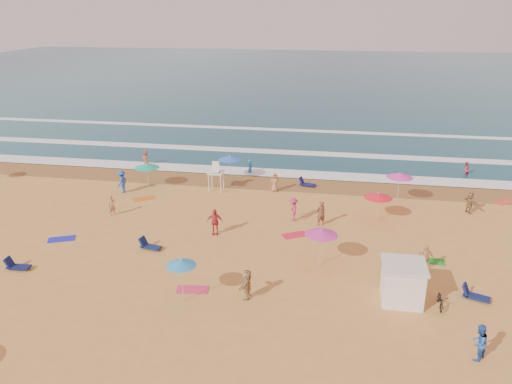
# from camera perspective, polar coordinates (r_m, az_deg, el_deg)

# --- Properties ---
(ground) EXTENTS (220.00, 220.00, 0.00)m
(ground) POSITION_cam_1_polar(r_m,az_deg,el_deg) (31.62, 1.63, -6.50)
(ground) COLOR gold
(ground) RESTS_ON ground
(ocean) EXTENTS (220.00, 140.00, 0.18)m
(ocean) POSITION_cam_1_polar(r_m,az_deg,el_deg) (112.91, 7.94, 12.92)
(ocean) COLOR #0C4756
(ocean) RESTS_ON ground
(wet_sand) EXTENTS (220.00, 220.00, 0.00)m
(wet_sand) POSITION_cam_1_polar(r_m,az_deg,el_deg) (43.06, 4.03, 0.95)
(wet_sand) COLOR olive
(wet_sand) RESTS_ON ground
(surf_foam) EXTENTS (200.00, 18.70, 0.05)m
(surf_foam) POSITION_cam_1_polar(r_m,az_deg,el_deg) (51.41, 5.07, 4.27)
(surf_foam) COLOR white
(surf_foam) RESTS_ON ground
(cabana) EXTENTS (2.00, 2.00, 2.00)m
(cabana) POSITION_cam_1_polar(r_m,az_deg,el_deg) (27.04, 16.39, -9.99)
(cabana) COLOR white
(cabana) RESTS_ON ground
(cabana_roof) EXTENTS (2.20, 2.20, 0.12)m
(cabana_roof) POSITION_cam_1_polar(r_m,az_deg,el_deg) (26.53, 16.62, -8.01)
(cabana_roof) COLOR silver
(cabana_roof) RESTS_ON cabana
(bicycle) EXTENTS (0.60, 1.54, 0.80)m
(bicycle) POSITION_cam_1_polar(r_m,az_deg,el_deg) (27.40, 20.34, -11.52)
(bicycle) COLOR black
(bicycle) RESTS_ON ground
(lifeguard_stand) EXTENTS (1.20, 1.20, 2.10)m
(lifeguard_stand) POSITION_cam_1_polar(r_m,az_deg,el_deg) (41.24, -4.58, 1.58)
(lifeguard_stand) COLOR white
(lifeguard_stand) RESTS_ON ground
(beach_umbrellas) EXTENTS (59.42, 29.66, 0.75)m
(beach_umbrellas) POSITION_cam_1_polar(r_m,az_deg,el_deg) (31.58, 2.15, -2.32)
(beach_umbrellas) COLOR #D42F8E
(beach_umbrellas) RESTS_ON ground
(loungers) EXTENTS (40.61, 28.70, 0.34)m
(loungers) POSITION_cam_1_polar(r_m,az_deg,el_deg) (28.46, 11.56, -9.83)
(loungers) COLOR #0F164C
(loungers) RESTS_ON ground
(towels) EXTENTS (33.94, 26.64, 0.03)m
(towels) POSITION_cam_1_polar(r_m,az_deg,el_deg) (29.40, 3.21, -8.71)
(towels) COLOR red
(towels) RESTS_ON ground
(beachgoers) EXTENTS (45.61, 29.80, 2.14)m
(beachgoers) POSITION_cam_1_polar(r_m,az_deg,el_deg) (34.81, 1.53, -2.42)
(beachgoers) COLOR #DFAE75
(beachgoers) RESTS_ON ground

